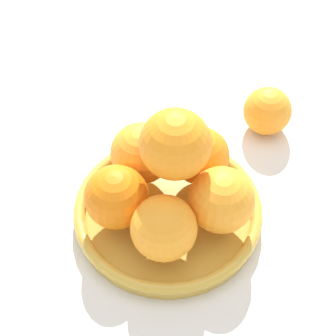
# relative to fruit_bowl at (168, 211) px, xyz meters

# --- Properties ---
(ground_plane) EXTENTS (4.00, 4.00, 0.00)m
(ground_plane) POSITION_rel_fruit_bowl_xyz_m (0.00, 0.00, -0.01)
(ground_plane) COLOR silver
(fruit_bowl) EXTENTS (0.24, 0.24, 0.03)m
(fruit_bowl) POSITION_rel_fruit_bowl_xyz_m (0.00, 0.00, 0.00)
(fruit_bowl) COLOR gold
(fruit_bowl) RESTS_ON ground_plane
(orange_pile) EXTENTS (0.20, 0.20, 0.15)m
(orange_pile) POSITION_rel_fruit_bowl_xyz_m (-0.00, -0.00, 0.07)
(orange_pile) COLOR orange
(orange_pile) RESTS_ON fruit_bowl
(stray_orange) EXTENTS (0.07, 0.07, 0.07)m
(stray_orange) POSITION_rel_fruit_bowl_xyz_m (0.01, -0.21, 0.02)
(stray_orange) COLOR orange
(stray_orange) RESTS_ON ground_plane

